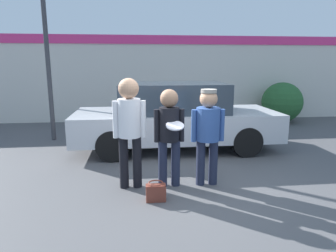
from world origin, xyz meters
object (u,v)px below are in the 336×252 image
(person_left, at_px, (129,123))
(person_right, at_px, (208,128))
(shrub, at_px, (282,102))
(parked_car_near, at_px, (175,117))
(street_lamp, at_px, (55,7))
(person_middle_with_frisbee, at_px, (169,130))
(handbag, at_px, (156,192))

(person_left, height_order, person_right, person_left)
(person_right, bearing_deg, shrub, 52.76)
(person_right, bearing_deg, parked_car_near, 96.36)
(person_left, relative_size, street_lamp, 0.33)
(person_middle_with_frisbee, height_order, shrub, person_middle_with_frisbee)
(parked_car_near, bearing_deg, person_right, -83.64)
(person_right, height_order, street_lamp, street_lamp)
(person_middle_with_frisbee, bearing_deg, parked_car_near, 80.09)
(person_middle_with_frisbee, bearing_deg, shrub, 48.45)
(street_lamp, bearing_deg, person_left, -61.85)
(person_right, bearing_deg, person_middle_with_frisbee, 179.10)
(person_middle_with_frisbee, distance_m, person_right, 0.65)
(parked_car_near, bearing_deg, person_left, -114.87)
(shrub, bearing_deg, handbag, -130.25)
(person_right, distance_m, street_lamp, 5.30)
(street_lamp, distance_m, shrub, 7.81)
(street_lamp, relative_size, handbag, 18.47)
(person_middle_with_frisbee, relative_size, person_right, 1.00)
(person_left, distance_m, street_lamp, 4.57)
(parked_car_near, xyz_separation_m, handbag, (-0.66, -2.82, -0.65))
(person_right, distance_m, shrub, 6.54)
(parked_car_near, distance_m, shrub, 5.13)
(person_middle_with_frisbee, distance_m, shrub, 6.94)
(person_left, bearing_deg, person_right, -0.74)
(parked_car_near, distance_m, street_lamp, 4.11)
(person_right, xyz_separation_m, shrub, (3.96, 5.20, -0.29))
(street_lamp, bearing_deg, parked_car_near, -22.80)
(person_left, distance_m, person_right, 1.30)
(parked_car_near, bearing_deg, shrub, 34.91)
(person_left, bearing_deg, handbag, -56.16)
(person_left, bearing_deg, person_middle_with_frisbee, -0.59)
(parked_car_near, xyz_separation_m, shrub, (4.21, 2.94, -0.09))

